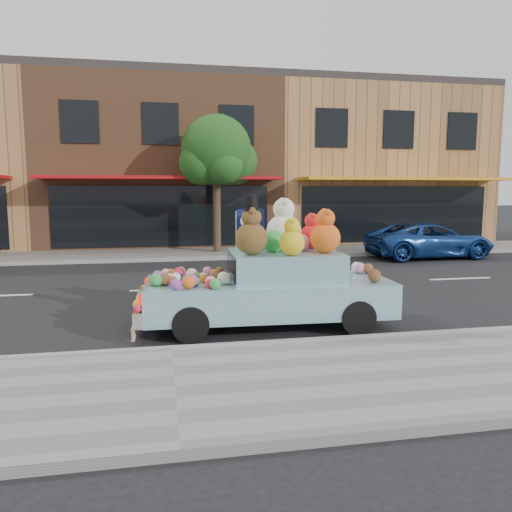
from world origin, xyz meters
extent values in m
plane|color=black|center=(0.00, 0.00, 0.00)|extent=(120.00, 120.00, 0.00)
cube|color=gray|center=(0.00, -6.50, 0.06)|extent=(60.00, 3.00, 0.12)
cube|color=gray|center=(0.00, 6.50, 0.06)|extent=(60.00, 3.00, 0.12)
cube|color=gray|center=(0.00, -5.00, 0.07)|extent=(60.00, 0.12, 0.13)
cube|color=gray|center=(0.00, 5.00, 0.07)|extent=(60.00, 0.12, 0.13)
cube|color=brown|center=(0.00, 12.00, 3.50)|extent=(10.00, 8.00, 7.00)
cube|color=#332D2B|center=(0.00, 12.00, 7.15)|extent=(10.00, 8.00, 0.30)
cube|color=black|center=(0.00, 7.98, 1.40)|extent=(8.50, 0.06, 2.40)
cube|color=#A50F12|center=(0.00, 7.10, 2.90)|extent=(9.00, 1.80, 0.12)
cube|color=black|center=(-3.00, 7.98, 5.00)|extent=(1.40, 0.06, 1.60)
cube|color=black|center=(0.00, 7.98, 5.00)|extent=(1.40, 0.06, 1.60)
cube|color=black|center=(3.00, 7.98, 5.00)|extent=(1.40, 0.06, 1.60)
cube|color=#AB7A47|center=(10.00, 12.00, 3.50)|extent=(10.00, 8.00, 7.00)
cube|color=#332D2B|center=(10.00, 12.00, 7.15)|extent=(10.00, 8.00, 0.30)
cube|color=black|center=(10.00, 7.98, 1.40)|extent=(8.50, 0.06, 2.40)
cube|color=orange|center=(10.00, 7.10, 2.90)|extent=(9.00, 1.80, 0.12)
cube|color=black|center=(7.00, 7.98, 5.00)|extent=(1.40, 0.06, 1.60)
cube|color=black|center=(10.00, 7.98, 5.00)|extent=(1.40, 0.06, 1.60)
cube|color=black|center=(13.00, 7.98, 5.00)|extent=(1.40, 0.06, 1.60)
cylinder|color=#38281C|center=(2.00, 6.50, 1.60)|extent=(0.28, 0.28, 3.20)
sphere|color=#154012|center=(2.00, 6.50, 3.92)|extent=(2.60, 2.60, 2.60)
sphere|color=#154012|center=(2.70, 6.80, 3.52)|extent=(1.80, 1.80, 1.80)
sphere|color=#154012|center=(1.40, 6.30, 3.42)|extent=(1.60, 1.60, 1.60)
sphere|color=#154012|center=(2.20, 5.90, 3.32)|extent=(1.40, 1.40, 1.40)
sphere|color=#154012|center=(1.70, 7.10, 3.62)|extent=(1.60, 1.60, 1.60)
imported|color=navy|center=(9.44, 4.15, 0.63)|extent=(4.62, 2.24, 1.27)
cylinder|color=black|center=(3.11, -4.54, 0.30)|extent=(0.61, 0.22, 0.60)
cylinder|color=black|center=(3.17, -2.99, 0.30)|extent=(0.61, 0.22, 0.60)
cylinder|color=black|center=(0.31, -4.43, 0.30)|extent=(0.61, 0.22, 0.60)
cylinder|color=black|center=(0.38, -2.87, 0.30)|extent=(0.61, 0.22, 0.60)
cube|color=#8CC7D1|center=(1.74, -3.71, 0.55)|extent=(4.37, 1.87, 0.60)
cube|color=#8CC7D1|center=(2.04, -3.72, 1.10)|extent=(1.96, 1.58, 0.50)
cube|color=silver|center=(-0.48, -3.62, 0.40)|extent=(0.23, 1.79, 0.26)
cube|color=red|center=(-0.45, -4.30, 0.72)|extent=(0.07, 0.28, 0.16)
cube|color=red|center=(-0.40, -2.94, 0.72)|extent=(0.07, 0.28, 0.16)
cube|color=black|center=(1.09, -3.68, 1.10)|extent=(0.09, 1.30, 0.40)
sphere|color=#533917|center=(1.38, -4.04, 1.63)|extent=(0.55, 0.55, 0.55)
sphere|color=#533917|center=(1.38, -4.04, 1.98)|extent=(0.34, 0.34, 0.34)
sphere|color=#533917|center=(1.38, -4.16, 2.09)|extent=(0.13, 0.13, 0.13)
sphere|color=#533917|center=(1.38, -3.92, 2.09)|extent=(0.13, 0.13, 0.13)
cylinder|color=black|center=(1.38, -4.04, 2.13)|extent=(0.33, 0.33, 0.02)
cylinder|color=black|center=(1.38, -4.04, 2.24)|extent=(0.21, 0.21, 0.22)
sphere|color=#F3E2C1|center=(2.11, -3.37, 1.67)|extent=(0.65, 0.65, 0.65)
sphere|color=#F3E2C1|center=(2.11, -3.37, 2.09)|extent=(0.40, 0.40, 0.40)
sphere|color=#F3E2C1|center=(2.11, -3.51, 2.22)|extent=(0.15, 0.15, 0.15)
sphere|color=#F3E2C1|center=(2.11, -3.23, 2.22)|extent=(0.15, 0.15, 0.15)
sphere|color=#D14D13|center=(2.68, -4.05, 1.61)|extent=(0.53, 0.53, 0.53)
sphere|color=#D14D13|center=(2.68, -4.05, 1.95)|extent=(0.33, 0.33, 0.33)
sphere|color=#D14D13|center=(2.68, -4.16, 2.06)|extent=(0.12, 0.12, 0.12)
sphere|color=#D14D13|center=(2.68, -3.93, 2.06)|extent=(0.12, 0.12, 0.12)
sphere|color=red|center=(2.66, -3.34, 1.58)|extent=(0.45, 0.45, 0.45)
sphere|color=red|center=(2.66, -3.34, 1.87)|extent=(0.28, 0.28, 0.28)
sphere|color=red|center=(2.66, -3.44, 1.96)|extent=(0.11, 0.11, 0.11)
sphere|color=red|center=(2.66, -3.25, 1.96)|extent=(0.11, 0.11, 0.11)
sphere|color=silver|center=(1.46, -3.25, 1.58)|extent=(0.46, 0.46, 0.46)
sphere|color=silver|center=(1.46, -3.25, 1.87)|extent=(0.28, 0.28, 0.28)
sphere|color=silver|center=(1.46, -3.34, 1.96)|extent=(0.11, 0.11, 0.11)
sphere|color=silver|center=(1.46, -3.15, 1.96)|extent=(0.11, 0.11, 0.11)
sphere|color=gold|center=(2.02, -4.27, 1.57)|extent=(0.43, 0.43, 0.43)
sphere|color=gold|center=(2.02, -4.27, 1.84)|extent=(0.27, 0.27, 0.27)
sphere|color=gold|center=(2.02, -4.36, 1.93)|extent=(0.10, 0.10, 0.10)
sphere|color=gold|center=(2.02, -4.18, 1.93)|extent=(0.10, 0.10, 0.10)
sphere|color=green|center=(1.84, -3.71, 1.53)|extent=(0.40, 0.40, 0.40)
sphere|color=#D16888|center=(2.34, -3.68, 1.50)|extent=(0.32, 0.32, 0.32)
sphere|color=#872D8C|center=(0.09, -4.32, 0.94)|extent=(0.18, 0.18, 0.18)
sphere|color=#872D8C|center=(0.36, -4.11, 0.95)|extent=(0.20, 0.20, 0.20)
sphere|color=#D85014|center=(0.82, -3.39, 0.93)|extent=(0.17, 0.17, 0.17)
sphere|color=green|center=(0.72, -4.40, 0.94)|extent=(0.18, 0.18, 0.18)
sphere|color=brown|center=(-0.26, -3.55, 0.92)|extent=(0.13, 0.13, 0.13)
sphere|color=tan|center=(0.24, -2.97, 0.93)|extent=(0.17, 0.17, 0.17)
sphere|color=tan|center=(0.61, -3.62, 0.92)|extent=(0.14, 0.14, 0.14)
sphere|color=brown|center=(0.06, -3.54, 0.96)|extent=(0.22, 0.22, 0.22)
sphere|color=red|center=(0.64, -4.30, 0.92)|extent=(0.15, 0.15, 0.15)
sphere|color=green|center=(0.51, -3.55, 0.92)|extent=(0.14, 0.14, 0.14)
sphere|color=beige|center=(0.91, -4.00, 0.96)|extent=(0.22, 0.22, 0.22)
sphere|color=green|center=(0.43, -4.04, 0.92)|extent=(0.15, 0.15, 0.15)
sphere|color=tan|center=(-0.05, -3.22, 0.94)|extent=(0.18, 0.18, 0.18)
sphere|color=brown|center=(-0.07, -3.91, 0.96)|extent=(0.21, 0.21, 0.21)
sphere|color=#872D8C|center=(0.17, -3.35, 0.92)|extent=(0.14, 0.14, 0.14)
sphere|color=white|center=(-0.01, -3.68, 0.93)|extent=(0.16, 0.16, 0.16)
sphere|color=#D85014|center=(-0.28, -3.89, 0.93)|extent=(0.15, 0.15, 0.15)
sphere|color=gold|center=(-0.15, -3.77, 0.93)|extent=(0.15, 0.15, 0.15)
sphere|color=brown|center=(0.95, -3.04, 0.93)|extent=(0.16, 0.16, 0.16)
sphere|color=white|center=(0.59, -3.58, 0.92)|extent=(0.14, 0.14, 0.14)
sphere|color=green|center=(-0.21, -3.95, 0.96)|extent=(0.21, 0.21, 0.21)
sphere|color=#D85014|center=(0.30, -4.28, 0.96)|extent=(0.21, 0.21, 0.21)
sphere|color=brown|center=(0.78, -3.80, 0.95)|extent=(0.21, 0.21, 0.21)
sphere|color=#D85014|center=(0.58, -3.78, 0.92)|extent=(0.13, 0.13, 0.13)
sphere|color=#872D8C|center=(-0.19, -3.55, 0.95)|extent=(0.20, 0.20, 0.20)
sphere|color=beige|center=(0.95, -4.01, 0.95)|extent=(0.19, 0.19, 0.19)
sphere|color=brown|center=(0.04, -3.96, 0.93)|extent=(0.17, 0.17, 0.17)
sphere|color=red|center=(0.18, -3.27, 0.95)|extent=(0.20, 0.20, 0.20)
sphere|color=#D16888|center=(0.72, -3.04, 0.93)|extent=(0.17, 0.17, 0.17)
sphere|color=#D16888|center=(0.67, -4.17, 0.94)|extent=(0.18, 0.18, 0.18)
sphere|color=green|center=(0.70, -4.06, 0.93)|extent=(0.15, 0.15, 0.15)
sphere|color=white|center=(0.05, -3.05, 0.92)|extent=(0.14, 0.14, 0.14)
sphere|color=beige|center=(0.12, -3.65, 0.93)|extent=(0.17, 0.17, 0.17)
sphere|color=#D8A88C|center=(0.40, -3.60, 0.97)|extent=(0.22, 0.22, 0.22)
sphere|color=green|center=(-0.51, -4.36, 0.59)|extent=(0.12, 0.12, 0.12)
sphere|color=tan|center=(-0.48, -3.73, 0.61)|extent=(0.17, 0.17, 0.17)
sphere|color=red|center=(-0.51, -4.44, 0.59)|extent=(0.12, 0.12, 0.12)
sphere|color=green|center=(-0.47, -3.45, 0.61)|extent=(0.17, 0.17, 0.17)
sphere|color=gold|center=(-0.44, -2.86, 0.61)|extent=(0.15, 0.15, 0.15)
sphere|color=gold|center=(-0.45, -2.96, 0.59)|extent=(0.12, 0.12, 0.12)
sphere|color=gold|center=(-0.50, -4.25, 0.62)|extent=(0.18, 0.18, 0.18)
sphere|color=brown|center=(-0.46, -3.14, 0.62)|extent=(0.17, 0.17, 0.17)
sphere|color=brown|center=(3.75, -3.46, 0.95)|extent=(0.20, 0.20, 0.20)
sphere|color=beige|center=(3.22, -3.42, 0.96)|extent=(0.22, 0.22, 0.22)
sphere|color=white|center=(3.58, -3.31, 0.96)|extent=(0.21, 0.21, 0.21)
sphere|color=brown|center=(3.50, -4.31, 0.96)|extent=(0.23, 0.23, 0.23)
sphere|color=white|center=(3.07, -3.26, 0.96)|extent=(0.22, 0.22, 0.22)
sphere|color=#D16888|center=(3.62, -3.39, 0.96)|extent=(0.21, 0.21, 0.21)
cylinder|color=#997A54|center=(-0.59, -4.46, 0.17)|extent=(0.06, 0.06, 0.17)
sphere|color=#997A54|center=(-0.59, -4.46, 0.26)|extent=(0.07, 0.07, 0.07)
cylinder|color=#997A54|center=(-0.59, -4.36, 0.17)|extent=(0.06, 0.06, 0.17)
sphere|color=#997A54|center=(-0.59, -4.36, 0.26)|extent=(0.07, 0.07, 0.07)
cylinder|color=#997A54|center=(-0.58, -4.25, 0.17)|extent=(0.06, 0.06, 0.17)
sphere|color=#997A54|center=(-0.58, -4.25, 0.26)|extent=(0.07, 0.07, 0.07)
cylinder|color=#997A54|center=(-0.58, -4.14, 0.17)|extent=(0.06, 0.06, 0.17)
sphere|color=#997A54|center=(-0.58, -4.14, 0.26)|extent=(0.07, 0.07, 0.07)
cylinder|color=#997A54|center=(-0.57, -4.04, 0.17)|extent=(0.06, 0.06, 0.17)
sphere|color=#997A54|center=(-0.57, -4.04, 0.26)|extent=(0.07, 0.07, 0.07)
cylinder|color=#997A54|center=(-0.57, -3.93, 0.17)|extent=(0.06, 0.06, 0.17)
sphere|color=#997A54|center=(-0.57, -3.93, 0.26)|extent=(0.07, 0.07, 0.07)
cylinder|color=#997A54|center=(-0.56, -3.83, 0.17)|extent=(0.06, 0.06, 0.17)
sphere|color=#997A54|center=(-0.56, -3.83, 0.26)|extent=(0.07, 0.07, 0.07)
cylinder|color=#997A54|center=(-0.56, -3.72, 0.17)|extent=(0.06, 0.06, 0.17)
sphere|color=#997A54|center=(-0.56, -3.72, 0.26)|extent=(0.07, 0.07, 0.07)
cylinder|color=#997A54|center=(-0.56, -3.61, 0.17)|extent=(0.06, 0.06, 0.17)
sphere|color=#997A54|center=(-0.56, -3.61, 0.26)|extent=(0.07, 0.07, 0.07)
cylinder|color=#997A54|center=(-0.55, -3.51, 0.17)|extent=(0.06, 0.06, 0.17)
sphere|color=#997A54|center=(-0.55, -3.51, 0.26)|extent=(0.07, 0.07, 0.07)
cylinder|color=#997A54|center=(-0.55, -3.40, 0.17)|extent=(0.06, 0.06, 0.17)
sphere|color=#997A54|center=(-0.55, -3.40, 0.26)|extent=(0.07, 0.07, 0.07)
cylinder|color=#997A54|center=(-0.54, -3.30, 0.17)|extent=(0.06, 0.06, 0.17)
sphere|color=#997A54|center=(-0.54, -3.30, 0.26)|extent=(0.07, 0.07, 0.07)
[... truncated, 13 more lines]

